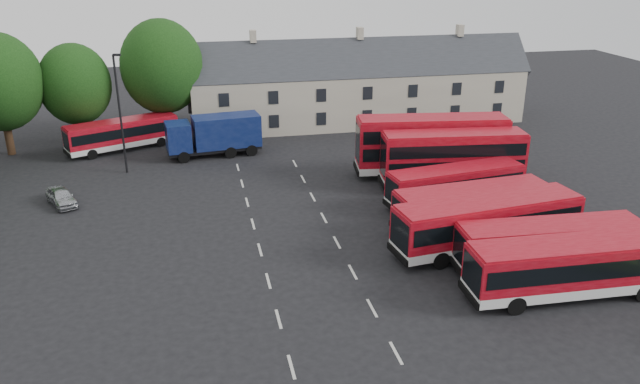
{
  "coord_description": "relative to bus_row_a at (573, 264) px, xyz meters",
  "views": [
    {
      "loc": [
        -3.59,
        -33.2,
        17.9
      ],
      "look_at": [
        4.61,
        5.47,
        2.2
      ],
      "focal_mm": 35.0,
      "sensor_mm": 36.0,
      "label": 1
    }
  ],
  "objects": [
    {
      "name": "ground",
      "position": [
        -15.84,
        7.04,
        -1.95
      ],
      "size": [
        140.0,
        140.0,
        0.0
      ],
      "primitive_type": "plane",
      "color": "black",
      "rests_on": "ground"
    },
    {
      "name": "lane_markings",
      "position": [
        -13.34,
        9.04,
        -1.95
      ],
      "size": [
        5.15,
        33.8,
        0.01
      ],
      "color": "beige",
      "rests_on": "ground"
    },
    {
      "name": "terrace_houses",
      "position": [
        -1.84,
        37.04,
        1.91
      ],
      "size": [
        35.7,
        7.13,
        10.06
      ],
      "color": "beige",
      "rests_on": "ground"
    },
    {
      "name": "bus_row_a",
      "position": [
        0.0,
        0.0,
        0.0
      ],
      "size": [
        11.58,
        3.03,
        3.25
      ],
      "rotation": [
        0.0,
        0.0,
        -0.03
      ],
      "color": "silver",
      "rests_on": "ground"
    },
    {
      "name": "bus_row_b",
      "position": [
        0.36,
        2.8,
        -0.1
      ],
      "size": [
        11.02,
        3.1,
        3.08
      ],
      "rotation": [
        0.0,
        0.0,
        -0.05
      ],
      "color": "silver",
      "rests_on": "ground"
    },
    {
      "name": "bus_row_c",
      "position": [
        -1.98,
        6.07,
        0.09
      ],
      "size": [
        12.28,
        4.17,
        3.4
      ],
      "rotation": [
        0.0,
        0.0,
        0.12
      ],
      "color": "silver",
      "rests_on": "ground"
    },
    {
      "name": "bus_row_d",
      "position": [
        -1.54,
        9.27,
        -0.15
      ],
      "size": [
        10.82,
        3.38,
        3.01
      ],
      "rotation": [
        0.0,
        0.0,
        0.09
      ],
      "color": "silver",
      "rests_on": "ground"
    },
    {
      "name": "bus_row_e",
      "position": [
        -0.94,
        13.35,
        -0.2
      ],
      "size": [
        10.53,
        3.74,
        2.91
      ],
      "rotation": [
        0.0,
        0.0,
        0.14
      ],
      "color": "silver",
      "rests_on": "ground"
    },
    {
      "name": "bus_dd_south",
      "position": [
        0.27,
        16.77,
        0.63
      ],
      "size": [
        11.27,
        3.72,
        4.53
      ],
      "rotation": [
        0.0,
        0.0,
        -0.11
      ],
      "color": "silver",
      "rests_on": "ground"
    },
    {
      "name": "bus_dd_north",
      "position": [
        -0.35,
        19.79,
        0.89
      ],
      "size": [
        12.45,
        4.35,
        5.0
      ],
      "rotation": [
        0.0,
        0.0,
        -0.13
      ],
      "color": "silver",
      "rests_on": "ground"
    },
    {
      "name": "bus_north",
      "position": [
        -25.84,
        32.25,
        -0.23
      ],
      "size": [
        10.21,
        6.17,
        2.87
      ],
      "rotation": [
        0.0,
        0.0,
        0.41
      ],
      "color": "silver",
      "rests_on": "ground"
    },
    {
      "name": "box_truck",
      "position": [
        -17.46,
        28.78,
        0.09
      ],
      "size": [
        8.58,
        3.58,
        3.64
      ],
      "rotation": [
        0.0,
        0.0,
        0.12
      ],
      "color": "black",
      "rests_on": "ground"
    },
    {
      "name": "silver_car",
      "position": [
        -29.26,
        19.38,
        -1.31
      ],
      "size": [
        2.99,
        4.05,
        1.28
      ],
      "primitive_type": "imported",
      "rotation": [
        0.0,
        0.0,
        0.45
      ],
      "color": "#A8ABB0",
      "rests_on": "ground"
    },
    {
      "name": "lamppost",
      "position": [
        -25.08,
        25.71,
        3.35
      ],
      "size": [
        0.69,
        0.36,
        9.94
      ],
      "rotation": [
        0.0,
        0.0,
        -0.21
      ],
      "color": "black",
      "rests_on": "ground"
    }
  ]
}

